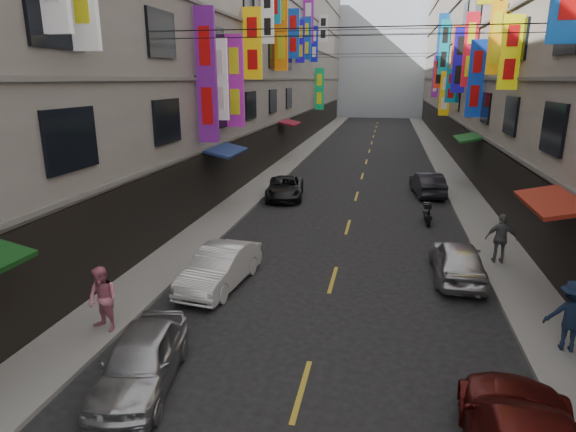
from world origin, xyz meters
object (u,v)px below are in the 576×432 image
at_px(car_left_near, 141,360).
at_px(car_right_far, 427,184).
at_px(car_left_mid, 220,267).
at_px(pedestrian_lfar, 103,299).
at_px(pedestrian_rfar, 501,238).
at_px(car_right_mid, 458,260).
at_px(car_left_far, 285,188).
at_px(scooter_far_right, 427,213).
at_px(pedestrian_rnear, 571,316).

xyz_separation_m(car_left_near, car_right_far, (7.30, 19.53, 0.04)).
bearing_deg(car_left_mid, pedestrian_lfar, -112.52).
xyz_separation_m(car_left_near, pedestrian_rfar, (9.02, 8.95, 0.39)).
distance_m(car_left_mid, car_right_far, 16.04).
relative_size(pedestrian_lfar, pedestrian_rfar, 0.97).
relative_size(car_right_mid, pedestrian_lfar, 2.24).
relative_size(car_left_far, car_right_mid, 1.09).
xyz_separation_m(car_left_near, car_left_far, (-0.48, 17.27, -0.04)).
xyz_separation_m(scooter_far_right, car_left_near, (-6.91, -13.92, 0.18)).
bearing_deg(car_left_near, pedestrian_rnear, 8.84).
xyz_separation_m(car_right_far, pedestrian_rnear, (2.11, -16.33, 0.34)).
xyz_separation_m(car_left_mid, car_left_far, (-0.41, 11.98, -0.06)).
height_order(scooter_far_right, pedestrian_rfar, pedestrian_rfar).
bearing_deg(car_left_near, pedestrian_rfar, 34.80).
xyz_separation_m(car_left_near, car_left_mid, (-0.08, 5.29, 0.02)).
distance_m(car_right_far, pedestrian_rnear, 16.47).
bearing_deg(pedestrian_rfar, car_right_mid, 44.19).
height_order(scooter_far_right, car_left_mid, car_left_mid).
bearing_deg(pedestrian_lfar, pedestrian_rnear, 25.48).
relative_size(scooter_far_right, pedestrian_rfar, 1.02).
bearing_deg(car_left_near, scooter_far_right, 53.60).
relative_size(car_left_mid, car_right_far, 0.97).
distance_m(car_left_mid, pedestrian_lfar, 3.98).
xyz_separation_m(pedestrian_rnear, pedestrian_rfar, (-0.39, 5.74, 0.01)).
height_order(pedestrian_lfar, pedestrian_rfar, pedestrian_rfar).
height_order(car_right_mid, car_right_far, car_right_far).
bearing_deg(scooter_far_right, pedestrian_rfar, 111.43).
xyz_separation_m(car_right_mid, pedestrian_rnear, (2.01, -4.22, 0.34)).
bearing_deg(car_right_mid, car_left_far, -51.41).
relative_size(car_left_near, car_left_mid, 0.94).
bearing_deg(pedestrian_rfar, car_left_near, 45.68).
height_order(car_left_near, car_left_far, car_left_near).
bearing_deg(pedestrian_rnear, pedestrian_lfar, 18.91).
relative_size(car_left_near, car_right_mid, 0.95).
height_order(car_left_far, pedestrian_rnear, pedestrian_rnear).
bearing_deg(car_right_far, car_left_far, 9.04).
height_order(car_right_mid, pedestrian_rfar, pedestrian_rfar).
bearing_deg(car_left_near, car_left_far, 81.62).
bearing_deg(pedestrian_rnear, car_left_near, 30.82).
distance_m(scooter_far_right, car_left_near, 15.54).
height_order(car_left_near, car_right_mid, car_right_mid).
bearing_deg(car_right_mid, pedestrian_lfar, 30.70).
bearing_deg(car_left_near, car_left_mid, 80.84).
bearing_deg(car_right_mid, car_left_near, 45.01).
distance_m(car_left_mid, car_right_mid, 7.78).
bearing_deg(car_left_near, pedestrian_lfar, 127.64).
distance_m(scooter_far_right, pedestrian_rfar, 5.42).
relative_size(scooter_far_right, car_right_mid, 0.47).
bearing_deg(scooter_far_right, pedestrian_rnear, 101.57).
distance_m(car_left_far, pedestrian_rfar, 12.64).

